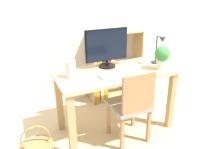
% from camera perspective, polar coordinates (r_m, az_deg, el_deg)
% --- Properties ---
extents(ground_plane, '(10.00, 10.00, 0.00)m').
position_cam_1_polar(ground_plane, '(2.75, 0.92, -13.49)').
color(ground_plane, '#CCB284').
extents(wall_back, '(8.00, 0.05, 2.60)m').
position_cam_1_polar(wall_back, '(3.10, -6.80, 16.38)').
color(wall_back, silver).
rests_on(wall_back, ground_plane).
extents(desk, '(1.31, 0.63, 0.73)m').
position_cam_1_polar(desk, '(2.46, 1.01, -2.36)').
color(desk, tan).
rests_on(desk, ground_plane).
extents(monitor, '(0.51, 0.20, 0.44)m').
position_cam_1_polar(monitor, '(2.48, -1.38, 7.28)').
color(monitor, black).
rests_on(monitor, desk).
extents(keyboard, '(0.34, 0.15, 0.02)m').
position_cam_1_polar(keyboard, '(2.30, 0.55, 0.08)').
color(keyboard, '#B2B2B7').
rests_on(keyboard, desk).
extents(vase, '(0.10, 0.10, 0.23)m').
position_cam_1_polar(vase, '(2.25, -10.73, 1.61)').
color(vase, silver).
rests_on(vase, desk).
extents(desk_lamp, '(0.10, 0.19, 0.34)m').
position_cam_1_polar(desk_lamp, '(2.62, 12.28, 6.88)').
color(desk_lamp, '#2D2D33').
rests_on(desk_lamp, desk).
extents(potted_plant, '(0.17, 0.17, 0.27)m').
position_cam_1_polar(potted_plant, '(2.48, 12.91, 4.72)').
color(potted_plant, silver).
rests_on(potted_plant, desk).
extents(chair, '(0.40, 0.40, 0.84)m').
position_cam_1_polar(chair, '(2.31, 5.19, -7.72)').
color(chair, gray).
rests_on(chair, ground_plane).
extents(bookshelf, '(0.80, 0.28, 1.01)m').
position_cam_1_polar(bookshelf, '(3.19, -1.63, 2.10)').
color(bookshelf, tan).
rests_on(bookshelf, ground_plane).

